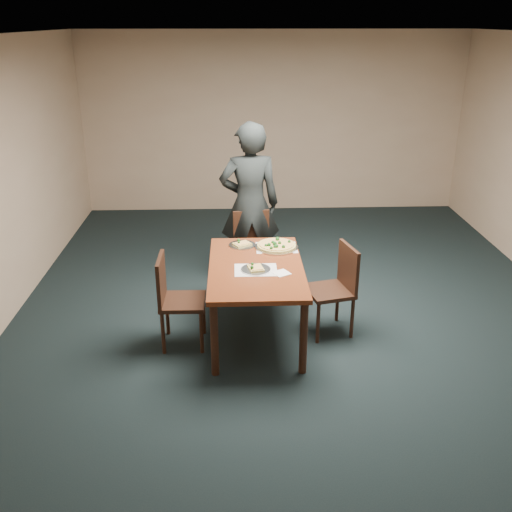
{
  "coord_description": "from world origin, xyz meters",
  "views": [
    {
      "loc": [
        -0.63,
        -5.11,
        2.94
      ],
      "look_at": [
        -0.43,
        -0.11,
        0.85
      ],
      "focal_mm": 40.0,
      "sensor_mm": 36.0,
      "label": 1
    }
  ],
  "objects_px": {
    "pizza_pan": "(276,246)",
    "slice_plate_near": "(256,269)",
    "dining_table": "(256,274)",
    "chair_far": "(253,246)",
    "chair_left": "(174,296)",
    "slice_plate_far": "(242,244)",
    "chair_right": "(337,284)",
    "diner": "(250,205)"
  },
  "relations": [
    {
      "from": "chair_right",
      "to": "pizza_pan",
      "type": "distance_m",
      "value": 0.75
    },
    {
      "from": "chair_far",
      "to": "chair_left",
      "type": "height_order",
      "value": "same"
    },
    {
      "from": "chair_left",
      "to": "chair_right",
      "type": "height_order",
      "value": "same"
    },
    {
      "from": "chair_left",
      "to": "dining_table",
      "type": "bearing_deg",
      "value": -79.01
    },
    {
      "from": "slice_plate_near",
      "to": "slice_plate_far",
      "type": "height_order",
      "value": "slice_plate_near"
    },
    {
      "from": "chair_far",
      "to": "slice_plate_near",
      "type": "relative_size",
      "value": 3.25
    },
    {
      "from": "chair_right",
      "to": "diner",
      "type": "height_order",
      "value": "diner"
    },
    {
      "from": "diner",
      "to": "slice_plate_far",
      "type": "bearing_deg",
      "value": 77.75
    },
    {
      "from": "chair_left",
      "to": "chair_right",
      "type": "relative_size",
      "value": 1.0
    },
    {
      "from": "chair_left",
      "to": "slice_plate_far",
      "type": "height_order",
      "value": "chair_left"
    },
    {
      "from": "chair_far",
      "to": "diner",
      "type": "relative_size",
      "value": 0.48
    },
    {
      "from": "dining_table",
      "to": "slice_plate_far",
      "type": "relative_size",
      "value": 5.36
    },
    {
      "from": "slice_plate_near",
      "to": "chair_left",
      "type": "bearing_deg",
      "value": -176.86
    },
    {
      "from": "slice_plate_near",
      "to": "slice_plate_far",
      "type": "xyz_separation_m",
      "value": [
        -0.12,
        0.63,
        -0.0
      ]
    },
    {
      "from": "chair_far",
      "to": "chair_right",
      "type": "relative_size",
      "value": 1.0
    },
    {
      "from": "dining_table",
      "to": "pizza_pan",
      "type": "xyz_separation_m",
      "value": [
        0.23,
        0.45,
        0.11
      ]
    },
    {
      "from": "pizza_pan",
      "to": "slice_plate_far",
      "type": "height_order",
      "value": "pizza_pan"
    },
    {
      "from": "chair_far",
      "to": "slice_plate_far",
      "type": "xyz_separation_m",
      "value": [
        -0.13,
        -0.56,
        0.25
      ]
    },
    {
      "from": "chair_right",
      "to": "chair_far",
      "type": "bearing_deg",
      "value": -156.74
    },
    {
      "from": "pizza_pan",
      "to": "slice_plate_far",
      "type": "distance_m",
      "value": 0.36
    },
    {
      "from": "chair_far",
      "to": "chair_right",
      "type": "bearing_deg",
      "value": -60.97
    },
    {
      "from": "dining_table",
      "to": "chair_far",
      "type": "distance_m",
      "value": 1.1
    },
    {
      "from": "slice_plate_near",
      "to": "chair_far",
      "type": "bearing_deg",
      "value": 89.33
    },
    {
      "from": "chair_left",
      "to": "diner",
      "type": "bearing_deg",
      "value": -27.28
    },
    {
      "from": "chair_far",
      "to": "slice_plate_far",
      "type": "height_order",
      "value": "chair_far"
    },
    {
      "from": "chair_far",
      "to": "chair_left",
      "type": "distance_m",
      "value": 1.47
    },
    {
      "from": "chair_left",
      "to": "diner",
      "type": "xyz_separation_m",
      "value": [
        0.76,
        1.44,
        0.44
      ]
    },
    {
      "from": "chair_far",
      "to": "slice_plate_far",
      "type": "bearing_deg",
      "value": -111.21
    },
    {
      "from": "chair_far",
      "to": "slice_plate_far",
      "type": "distance_m",
      "value": 0.63
    },
    {
      "from": "pizza_pan",
      "to": "chair_left",
      "type": "bearing_deg",
      "value": -149.31
    },
    {
      "from": "dining_table",
      "to": "chair_left",
      "type": "xyz_separation_m",
      "value": [
        -0.78,
        -0.15,
        -0.14
      ]
    },
    {
      "from": "slice_plate_far",
      "to": "chair_left",
      "type": "bearing_deg",
      "value": -134.12
    },
    {
      "from": "slice_plate_near",
      "to": "slice_plate_far",
      "type": "bearing_deg",
      "value": 100.53
    },
    {
      "from": "chair_right",
      "to": "slice_plate_near",
      "type": "relative_size",
      "value": 3.25
    },
    {
      "from": "slice_plate_far",
      "to": "dining_table",
      "type": "bearing_deg",
      "value": -76.7
    },
    {
      "from": "chair_left",
      "to": "slice_plate_near",
      "type": "xyz_separation_m",
      "value": [
        0.77,
        0.04,
        0.25
      ]
    },
    {
      "from": "chair_right",
      "to": "pizza_pan",
      "type": "bearing_deg",
      "value": -139.56
    },
    {
      "from": "chair_left",
      "to": "diner",
      "type": "height_order",
      "value": "diner"
    },
    {
      "from": "chair_left",
      "to": "pizza_pan",
      "type": "xyz_separation_m",
      "value": [
        1.01,
        0.6,
        0.26
      ]
    },
    {
      "from": "chair_left",
      "to": "chair_far",
      "type": "bearing_deg",
      "value": -31.97
    },
    {
      "from": "chair_right",
      "to": "diner",
      "type": "xyz_separation_m",
      "value": [
        -0.82,
        1.26,
        0.44
      ]
    },
    {
      "from": "pizza_pan",
      "to": "slice_plate_near",
      "type": "distance_m",
      "value": 0.61
    }
  ]
}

